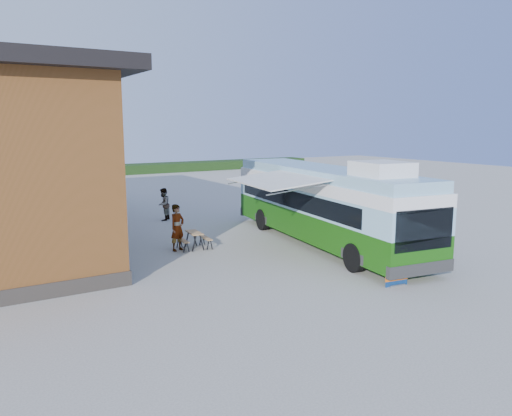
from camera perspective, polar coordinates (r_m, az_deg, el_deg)
ground at (r=20.20m, az=3.79°, el=-5.78°), size 100.00×100.00×0.00m
hedge at (r=57.46m, az=-11.63°, el=4.49°), size 40.00×3.00×1.00m
bus at (r=22.43m, az=7.74°, el=0.65°), size 4.42×13.20×3.98m
awning at (r=20.80m, az=3.05°, el=2.78°), size 3.53×5.06×0.55m
banner at (r=17.25m, az=15.85°, el=-5.88°), size 0.90×0.26×2.08m
picnic_table at (r=21.77m, az=-7.07°, el=-3.23°), size 1.39×1.26×0.73m
person_a at (r=21.47m, az=-8.98°, el=-2.22°), size 0.86×0.73×2.00m
person_b at (r=28.41m, az=-10.53°, el=0.41°), size 1.11×1.12×1.82m
slurry_tanker at (r=37.26m, az=-22.57°, el=2.68°), size 3.06×6.23×2.37m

